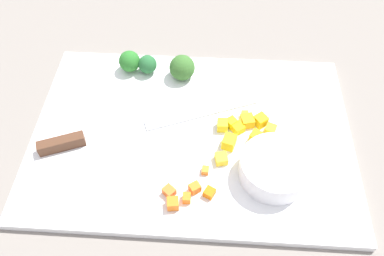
{
  "coord_description": "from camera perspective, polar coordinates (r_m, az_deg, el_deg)",
  "views": [
    {
      "loc": [
        -0.02,
        0.36,
        0.49
      ],
      "look_at": [
        0.0,
        0.0,
        0.02
      ],
      "focal_mm": 36.25,
      "sensor_mm": 36.0,
      "label": 1
    }
  ],
  "objects": [
    {
      "name": "pepper_dice_7",
      "position": [
        0.61,
        8.14,
        1.04
      ],
      "size": [
        0.02,
        0.02,
        0.02
      ],
      "primitive_type": "cube",
      "rotation": [
        0.0,
        0.0,
        1.82
      ],
      "color": "yellow",
      "rests_on": "cutting_board"
    },
    {
      "name": "chef_knife",
      "position": [
        0.61,
        -11.32,
        -0.5
      ],
      "size": [
        0.33,
        0.15,
        0.02
      ],
      "rotation": [
        0.0,
        0.0,
        3.52
      ],
      "color": "silver",
      "rests_on": "cutting_board"
    },
    {
      "name": "carrot_dice_3",
      "position": [
        0.54,
        -3.38,
        -9.3
      ],
      "size": [
        0.02,
        0.02,
        0.01
      ],
      "primitive_type": "cube",
      "rotation": [
        0.0,
        0.0,
        0.86
      ],
      "color": "orange",
      "rests_on": "cutting_board"
    },
    {
      "name": "pepper_dice_5",
      "position": [
        0.6,
        4.5,
        0.43
      ],
      "size": [
        0.02,
        0.02,
        0.02
      ],
      "primitive_type": "cube",
      "rotation": [
        0.0,
        0.0,
        0.02
      ],
      "color": "yellow",
      "rests_on": "cutting_board"
    },
    {
      "name": "prep_bowl",
      "position": [
        0.56,
        12.04,
        -5.81
      ],
      "size": [
        0.1,
        0.1,
        0.04
      ],
      "primitive_type": "cylinder",
      "color": "white",
      "rests_on": "cutting_board"
    },
    {
      "name": "pepper_dice_3",
      "position": [
        0.61,
        11.48,
        -0.18
      ],
      "size": [
        0.02,
        0.02,
        0.01
      ],
      "primitive_type": "cube",
      "rotation": [
        0.0,
        0.0,
        2.75
      ],
      "color": "yellow",
      "rests_on": "cutting_board"
    },
    {
      "name": "carrot_dice_1",
      "position": [
        0.56,
        1.97,
        -6.25
      ],
      "size": [
        0.01,
        0.01,
        0.01
      ],
      "primitive_type": "cube",
      "rotation": [
        0.0,
        0.0,
        1.51
      ],
      "color": "orange",
      "rests_on": "cutting_board"
    },
    {
      "name": "carrot_dice_5",
      "position": [
        0.53,
        -2.84,
        -11.04
      ],
      "size": [
        0.02,
        0.02,
        0.02
      ],
      "primitive_type": "cube",
      "rotation": [
        0.0,
        0.0,
        1.7
      ],
      "color": "orange",
      "rests_on": "cutting_board"
    },
    {
      "name": "broccoli_floret_1",
      "position": [
        0.69,
        -9.17,
        9.65
      ],
      "size": [
        0.04,
        0.04,
        0.04
      ],
      "color": "#8AC068",
      "rests_on": "cutting_board"
    },
    {
      "name": "carrot_dice_4",
      "position": [
        0.54,
        0.41,
        -8.8
      ],
      "size": [
        0.02,
        0.02,
        0.01
      ],
      "primitive_type": "cube",
      "rotation": [
        0.0,
        0.0,
        2.16
      ],
      "color": "orange",
      "rests_on": "cutting_board"
    },
    {
      "name": "carrot_dice_2",
      "position": [
        0.53,
        -0.56,
        -10.26
      ],
      "size": [
        0.01,
        0.01,
        0.01
      ],
      "primitive_type": "cube",
      "rotation": [
        0.0,
        0.0,
        1.58
      ],
      "color": "orange",
      "rests_on": "cutting_board"
    },
    {
      "name": "broccoli_floret_2",
      "position": [
        0.67,
        -1.46,
        8.85
      ],
      "size": [
        0.04,
        0.04,
        0.04
      ],
      "color": "#91C155",
      "rests_on": "cutting_board"
    },
    {
      "name": "ground_plane",
      "position": [
        0.61,
        -0.0,
        -1.25
      ],
      "size": [
        4.0,
        4.0,
        0.0
      ],
      "primitive_type": "plane",
      "color": "gray"
    },
    {
      "name": "carrot_dice_0",
      "position": [
        0.54,
        2.59,
        -9.48
      ],
      "size": [
        0.02,
        0.02,
        0.01
      ],
      "primitive_type": "cube",
      "rotation": [
        0.0,
        0.0,
        1.08
      ],
      "color": "orange",
      "rests_on": "cutting_board"
    },
    {
      "name": "pepper_dice_6",
      "position": [
        0.58,
        5.5,
        -2.05
      ],
      "size": [
        0.02,
        0.03,
        0.02
      ],
      "primitive_type": "cube",
      "rotation": [
        0.0,
        0.0,
        2.83
      ],
      "color": "yellow",
      "rests_on": "cutting_board"
    },
    {
      "name": "pepper_dice_2",
      "position": [
        0.6,
        6.75,
        0.0
      ],
      "size": [
        0.02,
        0.02,
        0.01
      ],
      "primitive_type": "cube",
      "rotation": [
        0.0,
        0.0,
        2.18
      ],
      "color": "yellow",
      "rests_on": "cutting_board"
    },
    {
      "name": "pepper_dice_9",
      "position": [
        0.57,
        4.33,
        -4.52
      ],
      "size": [
        0.02,
        0.02,
        0.01
      ],
      "primitive_type": "cube",
      "rotation": [
        0.0,
        0.0,
        0.22
      ],
      "color": "yellow",
      "rests_on": "cutting_board"
    },
    {
      "name": "pepper_dice_8",
      "position": [
        0.61,
        10.05,
        1.09
      ],
      "size": [
        0.02,
        0.02,
        0.02
      ],
      "primitive_type": "cube",
      "rotation": [
        0.0,
        0.0,
        2.25
      ],
      "color": "yellow",
      "rests_on": "cutting_board"
    },
    {
      "name": "pepper_dice_4",
      "position": [
        0.61,
        5.82,
        0.78
      ],
      "size": [
        0.02,
        0.02,
        0.01
      ],
      "primitive_type": "cube",
      "rotation": [
        0.0,
        0.0,
        0.67
      ],
      "color": "yellow",
      "rests_on": "cutting_board"
    },
    {
      "name": "pepper_dice_0",
      "position": [
        0.59,
        9.34,
        -1.25
      ],
      "size": [
        0.02,
        0.02,
        0.01
      ],
      "primitive_type": "cube",
      "rotation": [
        0.0,
        0.0,
        1.01
      ],
      "color": "yellow",
      "rests_on": "cutting_board"
    },
    {
      "name": "pepper_dice_1",
      "position": [
        0.62,
        7.78,
        1.85
      ],
      "size": [
        0.01,
        0.01,
        0.01
      ],
      "primitive_type": "cube",
      "rotation": [
        0.0,
        0.0,
        0.06
      ],
      "color": "yellow",
      "rests_on": "cutting_board"
    },
    {
      "name": "broccoli_floret_0",
      "position": [
        0.68,
        -6.56,
        9.27
      ],
      "size": [
        0.03,
        0.03,
        0.03
      ],
      "color": "#86BB5F",
      "rests_on": "cutting_board"
    },
    {
      "name": "cutting_board",
      "position": [
        0.61,
        -0.0,
        -0.92
      ],
      "size": [
        0.49,
        0.34,
        0.01
      ],
      "primitive_type": "cube",
      "color": "white",
      "rests_on": "ground_plane"
    }
  ]
}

